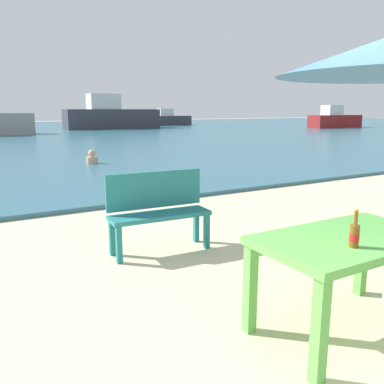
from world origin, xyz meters
The scene contains 8 objects.
sea_water centered at (0.00, 30.00, 0.04)m, with size 120.00×50.00×0.08m, color #2D6075.
picnic_table_green centered at (-0.35, 0.36, 0.65)m, with size 1.40×0.80×0.76m.
beer_bottle_amber centered at (-0.53, 0.18, 0.85)m, with size 0.07×0.07×0.26m.
bench_teal_center centered at (-0.81, 2.71, 0.54)m, with size 1.22×0.43×0.95m.
swimmer_person centered at (0.59, 10.33, 0.24)m, with size 0.34×0.34×0.41m.
boat_sailboat centered at (15.69, 35.33, 0.68)m, with size 4.56×1.24×1.66m.
boat_ferry centered at (8.32, 31.27, 1.10)m, with size 7.78×2.12×2.83m.
boat_cargo_ship centered at (25.94, 23.20, 0.78)m, with size 5.32×1.45×1.93m.
Camera 1 is at (-2.77, -1.51, 1.68)m, focal length 37.49 mm.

